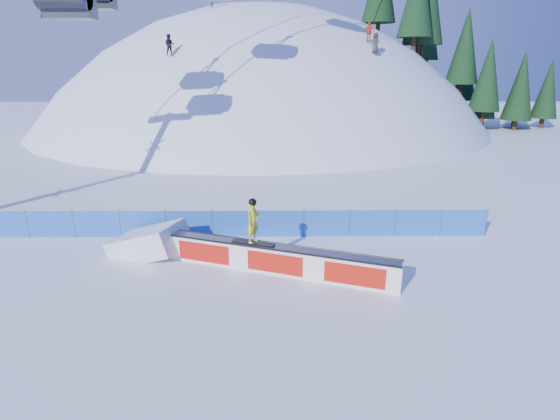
{
  "coord_description": "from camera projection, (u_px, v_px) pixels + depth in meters",
  "views": [
    {
      "loc": [
        1.8,
        -13.37,
        7.16
      ],
      "look_at": [
        1.95,
        2.99,
        1.74
      ],
      "focal_mm": 28.0,
      "sensor_mm": 36.0,
      "label": 1
    }
  ],
  "objects": [
    {
      "name": "rail_box",
      "position": [
        277.0,
        260.0,
        15.72
      ],
      "size": [
        8.42,
        3.51,
        1.05
      ],
      "rotation": [
        0.0,
        0.0,
        -0.34
      ],
      "color": "white",
      "rests_on": "ground"
    },
    {
      "name": "safety_fence",
      "position": [
        235.0,
        224.0,
        19.01
      ],
      "size": [
        22.05,
        0.05,
        1.3
      ],
      "color": "blue",
      "rests_on": "ground"
    },
    {
      "name": "ground",
      "position": [
        224.0,
        286.0,
        14.93
      ],
      "size": [
        160.0,
        160.0,
        0.0
      ],
      "primitive_type": "plane",
      "color": "white",
      "rests_on": "ground"
    },
    {
      "name": "treeline",
      "position": [
        460.0,
        44.0,
        51.59
      ],
      "size": [
        23.46,
        13.49,
        20.53
      ],
      "color": "#332114",
      "rests_on": "ground"
    },
    {
      "name": "snow_ramp",
      "position": [
        150.0,
        253.0,
        17.58
      ],
      "size": [
        3.42,
        2.74,
        1.85
      ],
      "primitive_type": null,
      "rotation": [
        0.0,
        -0.31,
        -0.34
      ],
      "color": "white",
      "rests_on": "ground"
    },
    {
      "name": "distant_skiers",
      "position": [
        267.0,
        25.0,
        39.17
      ],
      "size": [
        18.08,
        10.62,
        6.42
      ],
      "color": "black",
      "rests_on": "ground"
    },
    {
      "name": "snowboarder",
      "position": [
        253.0,
        221.0,
        15.58
      ],
      "size": [
        1.61,
        0.82,
        1.68
      ],
      "rotation": [
        0.0,
        0.0,
        0.98
      ],
      "color": "black",
      "rests_on": "rail_box"
    },
    {
      "name": "snow_hill",
      "position": [
        263.0,
        257.0,
        60.46
      ],
      "size": [
        64.0,
        64.0,
        64.0
      ],
      "color": "white",
      "rests_on": "ground"
    }
  ]
}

